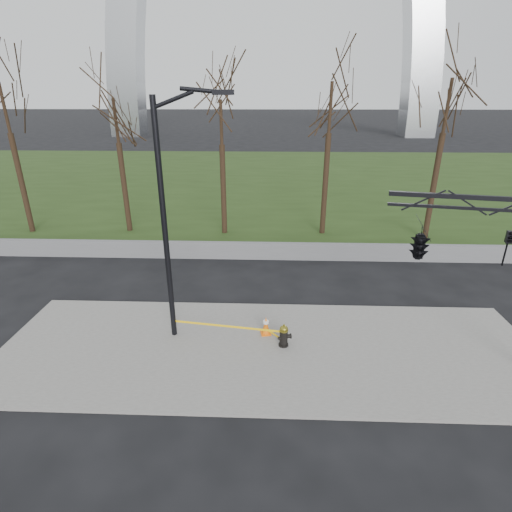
{
  "coord_description": "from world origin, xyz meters",
  "views": [
    {
      "loc": [
        0.01,
        -10.97,
        7.97
      ],
      "look_at": [
        -0.47,
        2.0,
        2.62
      ],
      "focal_mm": 27.41,
      "sensor_mm": 36.0,
      "label": 1
    }
  ],
  "objects_px": {
    "fire_hydrant": "(284,336)",
    "street_light": "(170,209)",
    "traffic_signal_mast": "(449,245)",
    "traffic_cone": "(266,325)"
  },
  "relations": [
    {
      "from": "street_light",
      "to": "traffic_signal_mast",
      "type": "distance_m",
      "value": 8.22
    },
    {
      "from": "fire_hydrant",
      "to": "street_light",
      "type": "bearing_deg",
      "value": 157.01
    },
    {
      "from": "street_light",
      "to": "traffic_signal_mast",
      "type": "xyz_separation_m",
      "value": [
        8.09,
        -1.39,
        -0.55
      ]
    },
    {
      "from": "traffic_cone",
      "to": "fire_hydrant",
      "type": "bearing_deg",
      "value": -47.96
    },
    {
      "from": "fire_hydrant",
      "to": "traffic_cone",
      "type": "xyz_separation_m",
      "value": [
        -0.62,
        0.69,
        -0.04
      ]
    },
    {
      "from": "traffic_cone",
      "to": "street_light",
      "type": "xyz_separation_m",
      "value": [
        -3.03,
        -0.15,
        4.25
      ]
    },
    {
      "from": "traffic_signal_mast",
      "to": "traffic_cone",
      "type": "bearing_deg",
      "value": 173.86
    },
    {
      "from": "traffic_signal_mast",
      "to": "fire_hydrant",
      "type": "bearing_deg",
      "value": 179.92
    },
    {
      "from": "fire_hydrant",
      "to": "traffic_signal_mast",
      "type": "relative_size",
      "value": 0.14
    },
    {
      "from": "fire_hydrant",
      "to": "street_light",
      "type": "distance_m",
      "value": 5.6
    }
  ]
}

